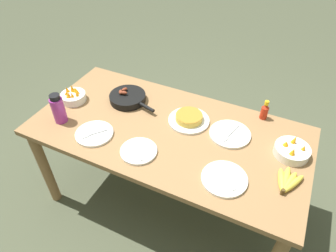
{
  "coord_description": "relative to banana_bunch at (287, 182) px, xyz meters",
  "views": [
    {
      "loc": [
        0.6,
        -1.25,
        2.01
      ],
      "look_at": [
        0.0,
        0.0,
        0.78
      ],
      "focal_mm": 32.0,
      "sensor_mm": 36.0,
      "label": 1
    }
  ],
  "objects": [
    {
      "name": "frittata_plate_center",
      "position": [
        -0.65,
        0.24,
        0.0
      ],
      "size": [
        0.27,
        0.27,
        0.06
      ],
      "color": "silver",
      "rests_on": "dining_table"
    },
    {
      "name": "skillet",
      "position": [
        -1.12,
        0.26,
        0.01
      ],
      "size": [
        0.37,
        0.25,
        0.08
      ],
      "rotation": [
        0.0,
        0.0,
        6.02
      ],
      "color": "black",
      "rests_on": "dining_table"
    },
    {
      "name": "water_bottle",
      "position": [
        -1.4,
        -0.11,
        0.08
      ],
      "size": [
        0.08,
        0.08,
        0.2
      ],
      "color": "#992D89",
      "rests_on": "dining_table"
    },
    {
      "name": "empty_plate_mid_edge",
      "position": [
        -0.81,
        -0.14,
        -0.01
      ],
      "size": [
        0.21,
        0.21,
        0.02
      ],
      "color": "silver",
      "rests_on": "dining_table"
    },
    {
      "name": "empty_plate_far_right",
      "position": [
        -0.3,
        -0.12,
        -0.01
      ],
      "size": [
        0.25,
        0.25,
        0.02
      ],
      "color": "silver",
      "rests_on": "dining_table"
    },
    {
      "name": "fruit_bowl_mango",
      "position": [
        -1.47,
        0.1,
        0.02
      ],
      "size": [
        0.17,
        0.17,
        0.11
      ],
      "color": "silver",
      "rests_on": "dining_table"
    },
    {
      "name": "dining_table",
      "position": [
        -0.74,
        0.11,
        -0.11
      ],
      "size": [
        1.73,
        0.86,
        0.75
      ],
      "color": "olive",
      "rests_on": "ground_plane"
    },
    {
      "name": "hot_sauce_bottle",
      "position": [
        -0.23,
        0.48,
        0.04
      ],
      "size": [
        0.05,
        0.05,
        0.14
      ],
      "color": "#B72814",
      "rests_on": "dining_table"
    },
    {
      "name": "empty_plate_near_front",
      "position": [
        -1.13,
        -0.13,
        -0.01
      ],
      "size": [
        0.23,
        0.23,
        0.02
      ],
      "color": "silver",
      "rests_on": "dining_table"
    },
    {
      "name": "ground_plane",
      "position": [
        -0.74,
        0.11,
        -0.77
      ],
      "size": [
        14.0,
        14.0,
        0.0
      ],
      "primitive_type": "plane",
      "color": "#474C38"
    },
    {
      "name": "fruit_bowl_citrus",
      "position": [
        -0.01,
        0.23,
        0.01
      ],
      "size": [
        0.2,
        0.2,
        0.11
      ],
      "color": "silver",
      "rests_on": "dining_table"
    },
    {
      "name": "banana_bunch",
      "position": [
        0.0,
        0.0,
        0.0
      ],
      "size": [
        0.15,
        0.2,
        0.04
      ],
      "color": "gold",
      "rests_on": "dining_table"
    },
    {
      "name": "empty_plate_far_left",
      "position": [
        -0.38,
        0.23,
        -0.01
      ],
      "size": [
        0.25,
        0.25,
        0.02
      ],
      "color": "silver",
      "rests_on": "dining_table"
    }
  ]
}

